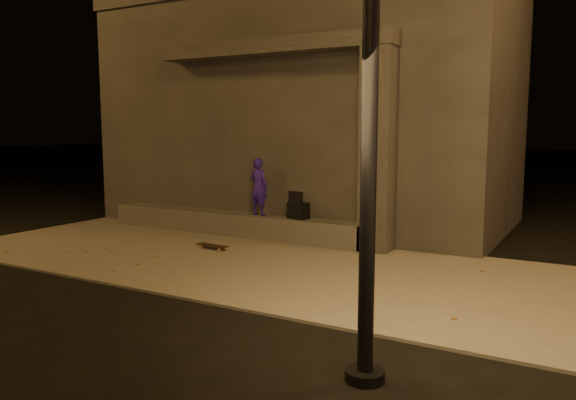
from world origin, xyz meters
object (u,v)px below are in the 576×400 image
Objects in this scene: skateboard at (212,246)px; column at (378,151)px; skateboarder at (259,187)px; backpack at (298,209)px.

column is at bearing 34.75° from skateboard.
column reaches higher than skateboard.
skateboarder reaches higher than skateboard.
column is 3.12× the size of skateboarder.
backpack is at bearing 60.49° from skateboard.
skateboarder is at bearing 92.04° from skateboard.
skateboarder is at bearing -165.70° from backpack.
column is at bearing 14.30° from backpack.
column is 3.45m from skateboard.
backpack is 0.79× the size of skateboard.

